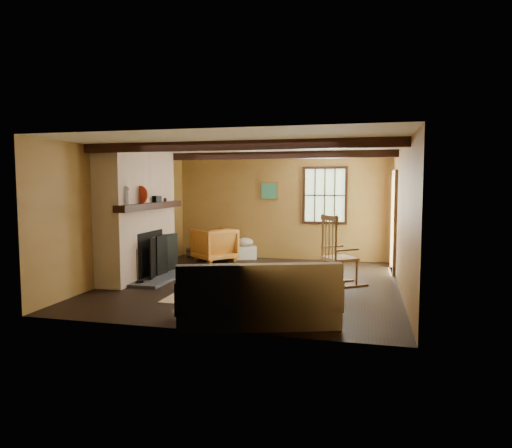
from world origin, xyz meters
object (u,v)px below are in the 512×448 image
(rocking_chair, at_px, (337,256))
(laundry_basket, at_px, (245,252))
(fireplace, at_px, (139,219))
(armchair, at_px, (214,245))
(sofa, at_px, (258,301))

(rocking_chair, distance_m, laundry_basket, 3.35)
(laundry_basket, bearing_deg, fireplace, -119.08)
(fireplace, distance_m, armchair, 2.28)
(sofa, bearing_deg, armchair, 96.95)
(fireplace, bearing_deg, laundry_basket, 60.92)
(fireplace, bearing_deg, sofa, -38.82)
(fireplace, distance_m, rocking_chair, 3.73)
(fireplace, bearing_deg, armchair, 68.08)
(rocking_chair, distance_m, armchair, 3.46)
(rocking_chair, bearing_deg, laundry_basket, 7.30)
(rocking_chair, xyz_separation_m, laundry_basket, (-2.29, 2.41, -0.37))
(laundry_basket, bearing_deg, rocking_chair, -46.40)
(fireplace, relative_size, rocking_chair, 1.93)
(laundry_basket, bearing_deg, sofa, -73.03)
(armchair, bearing_deg, laundry_basket, 170.16)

